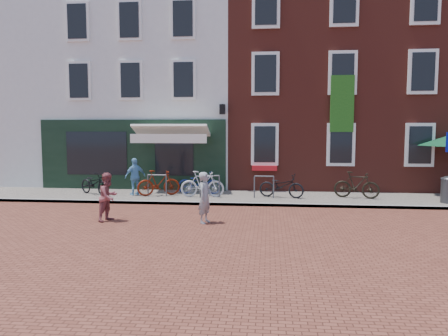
# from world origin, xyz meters

# --- Properties ---
(ground) EXTENTS (80.00, 80.00, 0.00)m
(ground) POSITION_xyz_m (0.00, 0.00, 0.00)
(ground) COLOR brown
(sidewalk) EXTENTS (24.00, 3.00, 0.10)m
(sidewalk) POSITION_xyz_m (1.00, 1.50, 0.05)
(sidewalk) COLOR slate
(sidewalk) RESTS_ON ground
(building_stucco) EXTENTS (8.00, 8.00, 9.00)m
(building_stucco) POSITION_xyz_m (-5.00, 7.00, 4.50)
(building_stucco) COLOR silver
(building_stucco) RESTS_ON ground
(building_brick_mid) EXTENTS (6.00, 8.00, 10.00)m
(building_brick_mid) POSITION_xyz_m (2.00, 7.00, 5.00)
(building_brick_mid) COLOR maroon
(building_brick_mid) RESTS_ON ground
(building_brick_right) EXTENTS (6.00, 8.00, 10.00)m
(building_brick_right) POSITION_xyz_m (8.00, 7.00, 5.00)
(building_brick_right) COLOR maroon
(building_brick_right) RESTS_ON ground
(filler_left) EXTENTS (7.00, 8.00, 9.00)m
(filler_left) POSITION_xyz_m (-12.50, 7.00, 4.50)
(filler_left) COLOR silver
(filler_left) RESTS_ON ground
(woman) EXTENTS (0.50, 0.61, 1.44)m
(woman) POSITION_xyz_m (-1.11, -2.71, 0.72)
(woman) COLOR gray
(woman) RESTS_ON ground
(boy) EXTENTS (0.73, 0.82, 1.40)m
(boy) POSITION_xyz_m (-3.91, -2.71, 0.70)
(boy) COLOR #8C4347
(boy) RESTS_ON ground
(cafe_person) EXTENTS (0.85, 0.82, 1.42)m
(cafe_person) POSITION_xyz_m (-4.41, 1.42, 0.81)
(cafe_person) COLOR #66A0C8
(cafe_person) RESTS_ON sidewalk
(bicycle_0) EXTENTS (1.71, 1.41, 0.88)m
(bicycle_0) POSITION_xyz_m (-6.01, 1.35, 0.54)
(bicycle_0) COLOR black
(bicycle_0) RESTS_ON sidewalk
(bicycle_1) EXTENTS (1.67, 1.04, 0.97)m
(bicycle_1) POSITION_xyz_m (-3.47, 1.34, 0.59)
(bicycle_1) COLOR #631606
(bicycle_1) RESTS_ON sidewalk
(bicycle_2) EXTENTS (1.67, 0.59, 0.88)m
(bicycle_2) POSITION_xyz_m (-2.01, 1.92, 0.54)
(bicycle_2) COLOR navy
(bicycle_2) RESTS_ON sidewalk
(bicycle_3) EXTENTS (1.65, 0.56, 0.97)m
(bicycle_3) POSITION_xyz_m (-1.77, 1.16, 0.59)
(bicycle_3) COLOR #B3B3B6
(bicycle_3) RESTS_ON sidewalk
(bicycle_4) EXTENTS (1.76, 0.99, 0.88)m
(bicycle_4) POSITION_xyz_m (1.14, 1.38, 0.54)
(bicycle_4) COLOR black
(bicycle_4) RESTS_ON sidewalk
(bicycle_5) EXTENTS (1.68, 0.87, 0.97)m
(bicycle_5) POSITION_xyz_m (3.86, 1.50, 0.59)
(bicycle_5) COLOR black
(bicycle_5) RESTS_ON sidewalk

